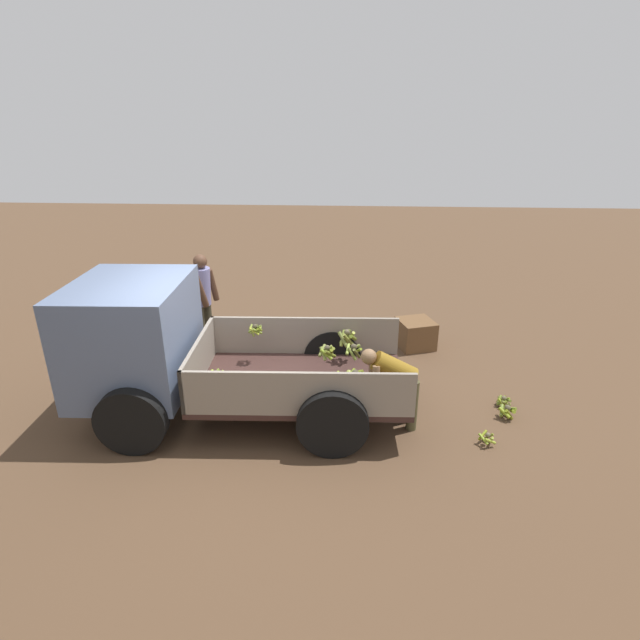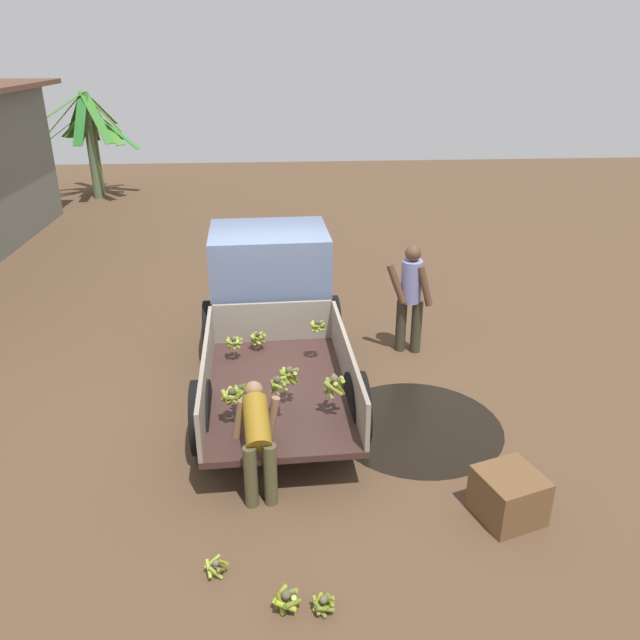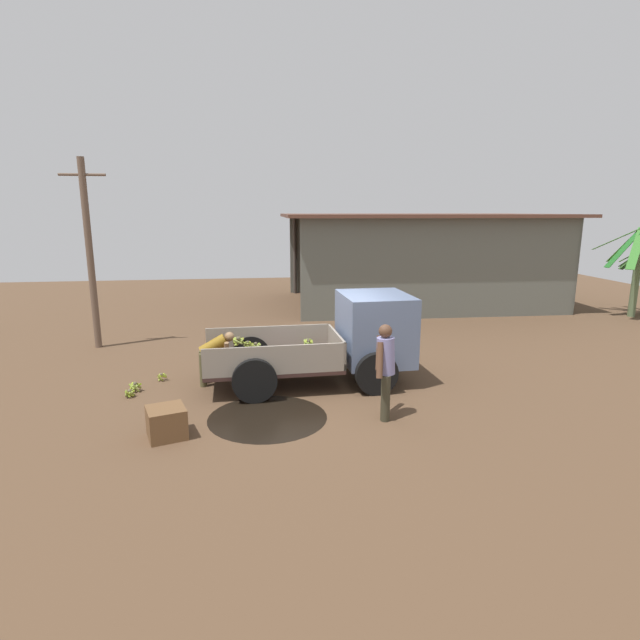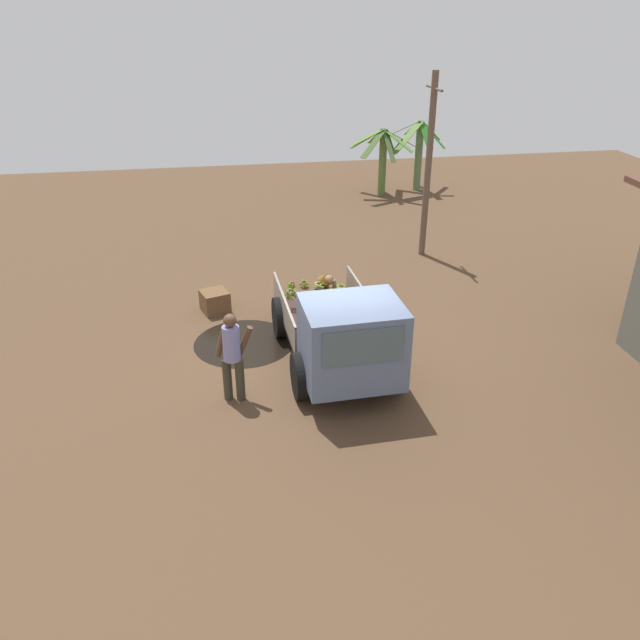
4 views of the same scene
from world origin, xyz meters
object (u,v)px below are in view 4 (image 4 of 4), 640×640
(wooden_crate_0, at_px, (215,301))
(banana_bunch_on_ground_2, at_px, (292,284))
(person_worker_loading, at_px, (325,287))
(banana_bunch_on_ground_1, at_px, (331,289))
(utility_pole, at_px, (428,165))
(person_foreground_visitor, at_px, (232,353))
(cargo_truck, at_px, (345,338))
(banana_bunch_on_ground_0, at_px, (304,283))

(wooden_crate_0, bearing_deg, banana_bunch_on_ground_2, 117.94)
(person_worker_loading, relative_size, banana_bunch_on_ground_1, 4.79)
(utility_pole, relative_size, banana_bunch_on_ground_1, 21.12)
(person_foreground_visitor, xyz_separation_m, banana_bunch_on_ground_1, (-4.38, 2.66, -0.87))
(utility_pole, height_order, wooden_crate_0, utility_pole)
(wooden_crate_0, bearing_deg, banana_bunch_on_ground_1, 101.19)
(banana_bunch_on_ground_1, bearing_deg, wooden_crate_0, -78.81)
(cargo_truck, relative_size, person_foreground_visitor, 2.57)
(cargo_truck, bearing_deg, utility_pole, 148.16)
(person_foreground_visitor, distance_m, wooden_crate_0, 3.88)
(person_worker_loading, bearing_deg, banana_bunch_on_ground_2, -166.51)
(person_worker_loading, height_order, banana_bunch_on_ground_2, person_worker_loading)
(utility_pole, xyz_separation_m, banana_bunch_on_ground_0, (1.80, -3.79, -2.49))
(utility_pole, height_order, banana_bunch_on_ground_2, utility_pole)
(banana_bunch_on_ground_0, bearing_deg, banana_bunch_on_ground_1, 56.02)
(utility_pole, relative_size, person_worker_loading, 4.41)
(person_foreground_visitor, xyz_separation_m, banana_bunch_on_ground_0, (-4.81, 2.03, -0.85))
(person_foreground_visitor, distance_m, banana_bunch_on_ground_0, 5.29)
(banana_bunch_on_ground_0, xyz_separation_m, banana_bunch_on_ground_2, (-0.04, -0.32, -0.03))
(cargo_truck, distance_m, utility_pole, 7.62)
(cargo_truck, xyz_separation_m, utility_pole, (-6.48, 3.69, 1.59))
(cargo_truck, bearing_deg, wooden_crate_0, -148.98)
(banana_bunch_on_ground_0, distance_m, banana_bunch_on_ground_2, 0.32)
(person_foreground_visitor, distance_m, person_worker_loading, 3.94)
(person_worker_loading, distance_m, banana_bunch_on_ground_1, 1.37)
(utility_pole, xyz_separation_m, wooden_crate_0, (2.81, -6.09, -2.35))
(person_foreground_visitor, xyz_separation_m, wooden_crate_0, (-3.80, -0.28, -0.72))
(person_worker_loading, bearing_deg, banana_bunch_on_ground_0, -176.61)
(utility_pole, distance_m, banana_bunch_on_ground_2, 5.13)
(person_worker_loading, xyz_separation_m, banana_bunch_on_ground_1, (-1.18, 0.38, -0.59))
(banana_bunch_on_ground_1, bearing_deg, person_worker_loading, -18.02)
(person_worker_loading, height_order, banana_bunch_on_ground_1, person_worker_loading)
(person_worker_loading, distance_m, banana_bunch_on_ground_0, 1.73)
(utility_pole, distance_m, banana_bunch_on_ground_0, 4.87)
(wooden_crate_0, bearing_deg, cargo_truck, 33.21)
(wooden_crate_0, bearing_deg, person_foreground_visitor, 4.16)
(cargo_truck, bearing_deg, banana_bunch_on_ground_0, 178.99)
(person_worker_loading, distance_m, wooden_crate_0, 2.66)
(cargo_truck, distance_m, banana_bunch_on_ground_1, 4.38)
(person_foreground_visitor, height_order, wooden_crate_0, person_foreground_visitor)
(utility_pole, distance_m, wooden_crate_0, 7.11)
(person_worker_loading, relative_size, banana_bunch_on_ground_2, 5.46)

